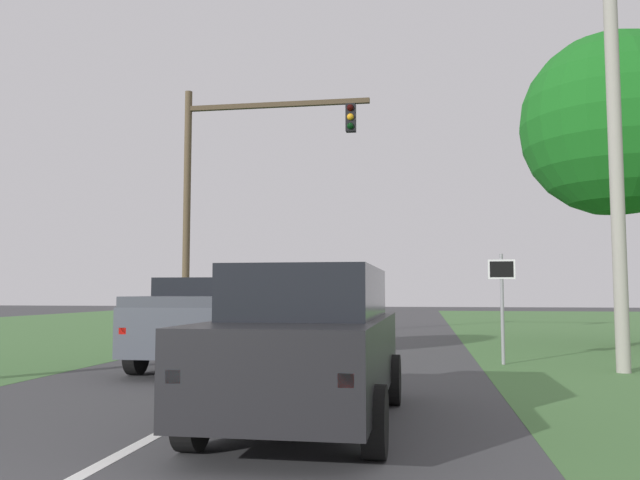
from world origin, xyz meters
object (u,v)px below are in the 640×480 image
pickup_truck_lead (209,321)px  keep_moving_sign (502,293)px  red_suv_near (310,341)px  oak_tree_right (614,125)px  utility_pole_right (616,163)px  traffic_light (229,178)px

pickup_truck_lead → keep_moving_sign: bearing=12.9°
red_suv_near → oak_tree_right: size_ratio=0.51×
keep_moving_sign → pickup_truck_lead: bearing=-167.1°
oak_tree_right → keep_moving_sign: bearing=-125.8°
oak_tree_right → utility_pole_right: size_ratio=1.13×
pickup_truck_lead → utility_pole_right: utility_pole_right is taller
keep_moving_sign → utility_pole_right: 3.67m
pickup_truck_lead → traffic_light: traffic_light is taller
red_suv_near → keep_moving_sign: bearing=66.0°
red_suv_near → traffic_light: bearing=111.7°
keep_moving_sign → utility_pole_right: utility_pole_right is taller
traffic_light → keep_moving_sign: size_ratio=3.37×
red_suv_near → oak_tree_right: 15.90m
keep_moving_sign → oak_tree_right: (4.17, 5.78, 5.22)m
traffic_light → keep_moving_sign: 10.32m
pickup_truck_lead → utility_pole_right: (8.60, 0.30, 3.29)m
pickup_truck_lead → oak_tree_right: oak_tree_right is taller
pickup_truck_lead → utility_pole_right: bearing=2.0°
keep_moving_sign → oak_tree_right: oak_tree_right is taller
keep_moving_sign → oak_tree_right: bearing=54.2°
utility_pole_right → pickup_truck_lead: bearing=-178.0°
red_suv_near → pickup_truck_lead: bearing=119.9°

